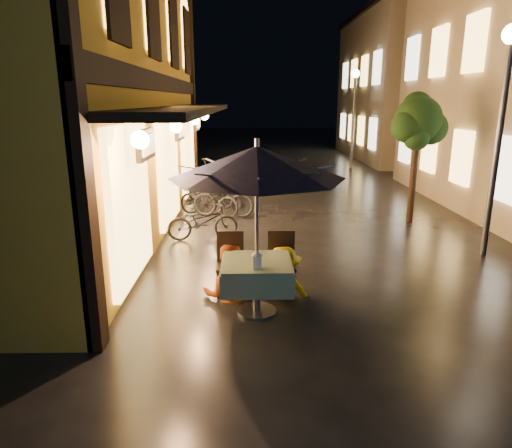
{
  "coord_description": "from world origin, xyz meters",
  "views": [
    {
      "loc": [
        -1.61,
        -6.43,
        2.93
      ],
      "look_at": [
        -1.5,
        0.15,
        1.15
      ],
      "focal_mm": 32.0,
      "sensor_mm": 36.0,
      "label": 1
    }
  ],
  "objects_px": {
    "person_yellow": "(283,249)",
    "cafe_table": "(257,274)",
    "patio_umbrella": "(257,163)",
    "streetlamp_near": "(504,101)",
    "table_lantern": "(257,258)",
    "person_orange": "(227,246)",
    "bicycle_0": "(203,221)"
  },
  "relations": [
    {
      "from": "person_yellow",
      "to": "cafe_table",
      "type": "bearing_deg",
      "value": 52.78
    },
    {
      "from": "patio_umbrella",
      "to": "streetlamp_near",
      "type": "bearing_deg",
      "value": 28.61
    },
    {
      "from": "table_lantern",
      "to": "person_orange",
      "type": "height_order",
      "value": "person_orange"
    },
    {
      "from": "patio_umbrella",
      "to": "bicycle_0",
      "type": "distance_m",
      "value": 4.15
    },
    {
      "from": "streetlamp_near",
      "to": "bicycle_0",
      "type": "xyz_separation_m",
      "value": [
        -5.61,
        1.14,
        -2.52
      ]
    },
    {
      "from": "cafe_table",
      "to": "table_lantern",
      "type": "height_order",
      "value": "table_lantern"
    },
    {
      "from": "streetlamp_near",
      "to": "table_lantern",
      "type": "bearing_deg",
      "value": -148.72
    },
    {
      "from": "table_lantern",
      "to": "patio_umbrella",
      "type": "bearing_deg",
      "value": 90.0
    },
    {
      "from": "streetlamp_near",
      "to": "patio_umbrella",
      "type": "distance_m",
      "value": 5.18
    },
    {
      "from": "streetlamp_near",
      "to": "bicycle_0",
      "type": "relative_size",
      "value": 2.77
    },
    {
      "from": "person_yellow",
      "to": "patio_umbrella",
      "type": "bearing_deg",
      "value": 52.78
    },
    {
      "from": "cafe_table",
      "to": "bicycle_0",
      "type": "height_order",
      "value": "bicycle_0"
    },
    {
      "from": "table_lantern",
      "to": "bicycle_0",
      "type": "height_order",
      "value": "table_lantern"
    },
    {
      "from": "patio_umbrella",
      "to": "table_lantern",
      "type": "xyz_separation_m",
      "value": [
        -0.0,
        -0.28,
        -1.23
      ]
    },
    {
      "from": "table_lantern",
      "to": "cafe_table",
      "type": "bearing_deg",
      "value": 90.0
    },
    {
      "from": "person_orange",
      "to": "person_yellow",
      "type": "distance_m",
      "value": 0.86
    },
    {
      "from": "cafe_table",
      "to": "person_yellow",
      "type": "distance_m",
      "value": 0.75
    },
    {
      "from": "table_lantern",
      "to": "person_orange",
      "type": "relative_size",
      "value": 0.15
    },
    {
      "from": "patio_umbrella",
      "to": "table_lantern",
      "type": "bearing_deg",
      "value": -90.0
    },
    {
      "from": "table_lantern",
      "to": "person_yellow",
      "type": "bearing_deg",
      "value": 64.6
    },
    {
      "from": "table_lantern",
      "to": "bicycle_0",
      "type": "bearing_deg",
      "value": 105.93
    },
    {
      "from": "person_orange",
      "to": "person_yellow",
      "type": "relative_size",
      "value": 1.07
    },
    {
      "from": "cafe_table",
      "to": "person_orange",
      "type": "height_order",
      "value": "person_orange"
    },
    {
      "from": "table_lantern",
      "to": "person_yellow",
      "type": "xyz_separation_m",
      "value": [
        0.42,
        0.88,
        -0.16
      ]
    },
    {
      "from": "cafe_table",
      "to": "table_lantern",
      "type": "xyz_separation_m",
      "value": [
        -0.0,
        -0.28,
        0.33
      ]
    },
    {
      "from": "patio_umbrella",
      "to": "table_lantern",
      "type": "height_order",
      "value": "patio_umbrella"
    },
    {
      "from": "patio_umbrella",
      "to": "bicycle_0",
      "type": "bearing_deg",
      "value": 107.1
    },
    {
      "from": "bicycle_0",
      "to": "patio_umbrella",
      "type": "bearing_deg",
      "value": -173.97
    },
    {
      "from": "cafe_table",
      "to": "person_yellow",
      "type": "relative_size",
      "value": 0.65
    },
    {
      "from": "cafe_table",
      "to": "bicycle_0",
      "type": "xyz_separation_m",
      "value": [
        -1.11,
        3.59,
        -0.19
      ]
    },
    {
      "from": "person_orange",
      "to": "person_yellow",
      "type": "xyz_separation_m",
      "value": [
        0.85,
        0.01,
        -0.05
      ]
    },
    {
      "from": "cafe_table",
      "to": "person_orange",
      "type": "xyz_separation_m",
      "value": [
        -0.44,
        0.59,
        0.23
      ]
    }
  ]
}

